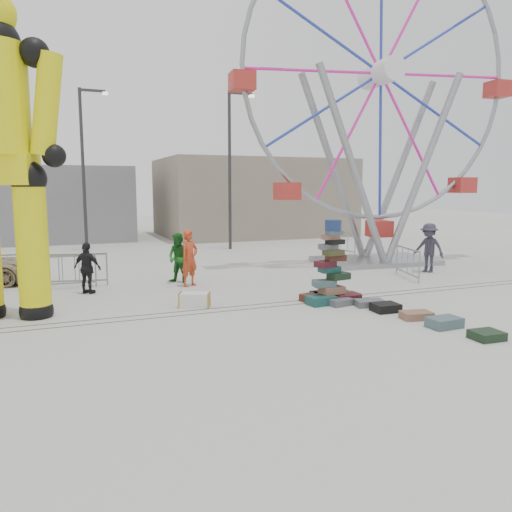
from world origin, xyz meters
name	(u,v)px	position (x,y,z in m)	size (l,w,h in m)	color
ground	(282,312)	(0.00, 0.00, 0.00)	(90.00, 90.00, 0.00)	#9E9E99
track_line_near	(273,307)	(0.00, 0.60, 0.00)	(40.00, 0.04, 0.01)	#47443F
track_line_far	(267,303)	(0.00, 1.00, 0.00)	(40.00, 0.04, 0.01)	#47443F
building_right	(253,197)	(7.00, 20.00, 2.50)	(12.00, 8.00, 5.00)	gray
building_left	(45,203)	(-6.00, 22.00, 2.20)	(10.00, 8.00, 4.40)	gray
lamp_post_right	(231,162)	(3.09, 13.00, 4.48)	(1.41, 0.25, 8.00)	#2D2D30
lamp_post_left	(85,161)	(-3.91, 15.00, 4.48)	(1.41, 0.25, 8.00)	#2D2D30
suitcase_tower	(331,279)	(1.75, 0.54, 0.65)	(1.63, 1.45, 2.32)	#1A4E49
crash_test_dummy	(1,146)	(-6.48, 2.00, 4.20)	(3.14, 1.57, 7.96)	black
ferris_wheel	(380,99)	(7.18, 6.17, 6.78)	(11.85, 3.33, 13.78)	gray
steamer_trunk	(195,300)	(-1.98, 1.39, 0.19)	(0.81, 0.47, 0.38)	silver
row_case_0	(347,296)	(2.29, 0.54, 0.11)	(0.66, 0.46, 0.21)	#3E3E1F
row_case_1	(370,303)	(2.47, -0.32, 0.09)	(0.78, 0.48, 0.18)	#5B5F63
row_case_2	(386,307)	(2.52, -0.96, 0.11)	(0.67, 0.55, 0.22)	black
row_case_3	(416,315)	(2.77, -1.86, 0.09)	(0.74, 0.47, 0.19)	#8F6049
row_case_4	(444,322)	(2.88, -2.70, 0.12)	(0.76, 0.51, 0.24)	#496468
row_case_5	(487,335)	(3.06, -3.76, 0.09)	(0.63, 0.53, 0.19)	black
barricade_dummy_b	(63,272)	(-5.25, 5.22, 0.55)	(2.00, 0.10, 1.10)	gray
barricade_dummy_c	(75,270)	(-4.87, 5.57, 0.55)	(2.00, 0.10, 1.10)	gray
barricade_wheel_front	(408,263)	(6.17, 2.77, 0.55)	(2.00, 0.10, 1.10)	gray
barricade_wheel_back	(340,242)	(7.40, 9.34, 0.55)	(2.00, 0.10, 1.10)	gray
pedestrian_red	(190,258)	(-1.39, 4.22, 0.92)	(0.67, 0.44, 1.85)	#B43919
pedestrian_green	(179,258)	(-1.58, 4.89, 0.84)	(0.82, 0.64, 1.69)	#18631E
pedestrian_black	(87,268)	(-4.55, 4.23, 0.79)	(0.92, 0.38, 1.57)	black
pedestrian_grey	(429,248)	(7.71, 3.49, 0.93)	(1.20, 0.69, 1.86)	#2A2836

